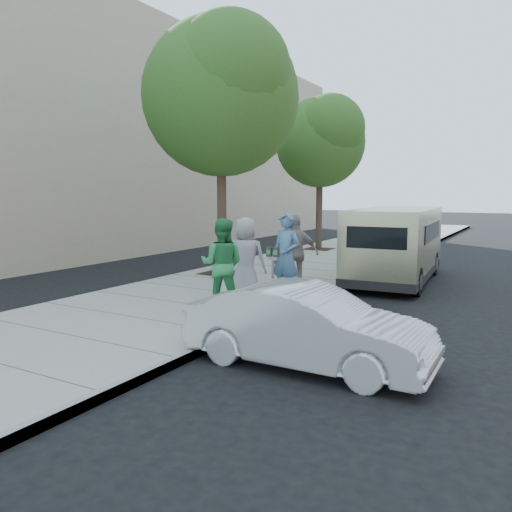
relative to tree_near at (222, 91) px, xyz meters
The scene contains 13 objects.
ground 6.45m from the tree_near, 46.82° to the right, with size 120.00×120.00×0.00m, color black.
sidewalk 6.11m from the tree_near, 62.43° to the right, with size 5.00×60.00×0.15m, color gray.
curb_face 7.02m from the tree_near, 33.03° to the right, with size 0.12×60.00×0.16m, color gray.
near_building 9.77m from the tree_near, behind, with size 8.00×44.00×10.00m, color tan.
tree_near is the anchor object (origin of this frame).
tree_far 7.63m from the tree_near, 90.00° to the left, with size 3.92×3.80×6.49m.
parking_meter 6.61m from the tree_near, 44.29° to the right, with size 0.28×0.11×1.32m.
van 6.77m from the tree_near, 23.58° to the left, with size 2.31×5.91×2.15m.
sedan 9.41m from the tree_near, 47.58° to the right, with size 1.30×3.73×1.23m, color silver.
person_officer 6.06m from the tree_near, 36.53° to the right, with size 0.73×0.48×2.00m, color teal.
person_green_shirt 6.47m from the tree_near, 56.84° to the right, with size 0.94×0.73×1.92m, color #2D8B4A.
person_gray_shirt 5.87m from the tree_near, 48.86° to the right, with size 0.93×0.61×1.91m, color gray.
person_striped_polo 5.57m from the tree_near, 24.17° to the right, with size 1.12×0.47×1.92m, color gray.
Camera 1 is at (6.10, -10.19, 2.61)m, focal length 35.00 mm.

